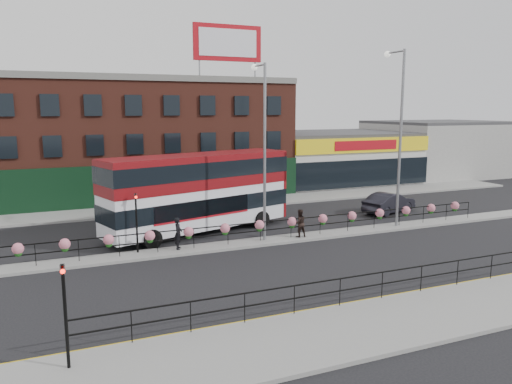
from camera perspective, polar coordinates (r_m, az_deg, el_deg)
name	(u,v)px	position (r m, az deg, el deg)	size (l,w,h in m)	color
ground	(276,241)	(29.65, 2.28, -5.66)	(120.00, 120.00, 0.00)	black
south_pavement	(413,317)	(20.03, 17.51, -13.52)	(60.00, 4.00, 0.15)	gray
north_pavement	(213,205)	(40.53, -4.98, -1.44)	(60.00, 4.00, 0.15)	gray
median	(276,240)	(29.63, 2.28, -5.52)	(60.00, 1.60, 0.15)	gray
yellow_line_inner	(375,298)	(21.71, 13.49, -11.69)	(60.00, 0.10, 0.01)	gold
yellow_line_outer	(378,299)	(21.58, 13.78, -11.84)	(60.00, 0.10, 0.01)	gold
brick_building	(143,138)	(46.63, -12.84, 6.06)	(25.00, 12.21, 10.30)	brown
supermarket	(332,157)	(54.02, 8.67, 4.00)	(15.00, 12.25, 5.30)	silver
warehouse_east	(439,148)	(63.03, 20.18, 4.76)	(14.50, 12.00, 6.30)	#9E9D99
billboard	(228,43)	(43.76, -3.26, 16.63)	(6.00, 0.29, 4.40)	#A80C15
median_railing	(276,224)	(29.39, 2.29, -3.69)	(30.04, 0.56, 1.23)	black
south_railing	(340,286)	(19.99, 9.59, -10.51)	(20.04, 0.05, 1.12)	black
double_decker_bus	(199,185)	(31.20, -6.52, 0.79)	(12.59, 6.22, 4.97)	white
car	(389,203)	(38.68, 14.97, -1.20)	(5.01, 3.09, 1.56)	black
pedestrian_a	(178,233)	(27.64, -8.89, -4.68)	(0.63, 0.76, 1.77)	black
pedestrian_b	(299,223)	(29.98, 4.99, -3.56)	(0.84, 0.67, 1.68)	black
lamp_column_west	(263,137)	(28.65, 0.79, 6.34)	(0.36, 1.78, 10.16)	gray
lamp_column_east	(398,123)	(33.49, 15.94, 7.60)	(0.41, 1.98, 11.30)	gray
traffic_light_south	(64,293)	(15.77, -21.09, -10.77)	(0.15, 0.28, 3.65)	black
traffic_light_median	(136,210)	(27.12, -13.54, -2.00)	(0.15, 0.28, 3.65)	black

